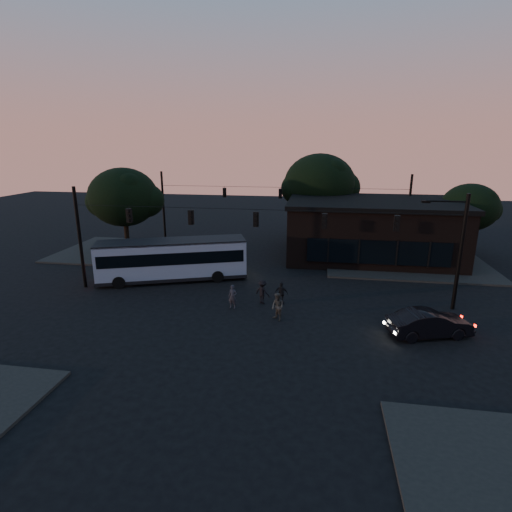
# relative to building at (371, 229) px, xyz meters

# --- Properties ---
(ground) EXTENTS (120.00, 120.00, 0.00)m
(ground) POSITION_rel_building_xyz_m (-9.00, -15.97, -2.71)
(ground) COLOR black
(ground) RESTS_ON ground
(sidewalk_far_right) EXTENTS (14.00, 10.00, 0.15)m
(sidewalk_far_right) POSITION_rel_building_xyz_m (3.00, -1.97, -2.63)
(sidewalk_far_right) COLOR black
(sidewalk_far_right) RESTS_ON ground
(sidewalk_far_left) EXTENTS (14.00, 10.00, 0.15)m
(sidewalk_far_left) POSITION_rel_building_xyz_m (-23.00, -1.97, -2.63)
(sidewalk_far_left) COLOR black
(sidewalk_far_left) RESTS_ON ground
(building) EXTENTS (15.40, 10.41, 5.40)m
(building) POSITION_rel_building_xyz_m (0.00, 0.00, 0.00)
(building) COLOR black
(building) RESTS_ON ground
(tree_behind) EXTENTS (7.60, 7.60, 9.43)m
(tree_behind) POSITION_rel_building_xyz_m (-5.00, 6.03, 3.48)
(tree_behind) COLOR black
(tree_behind) RESTS_ON ground
(tree_right) EXTENTS (5.20, 5.20, 6.86)m
(tree_right) POSITION_rel_building_xyz_m (9.00, 2.03, 1.93)
(tree_right) COLOR black
(tree_right) RESTS_ON ground
(tree_left) EXTENTS (6.40, 6.40, 8.30)m
(tree_left) POSITION_rel_building_xyz_m (-23.00, -2.97, 2.86)
(tree_left) COLOR black
(tree_left) RESTS_ON ground
(signal_rig_near) EXTENTS (26.24, 0.30, 7.50)m
(signal_rig_near) POSITION_rel_building_xyz_m (-9.00, -11.97, 1.74)
(signal_rig_near) COLOR black
(signal_rig_near) RESTS_ON ground
(signal_rig_far) EXTENTS (26.24, 0.30, 7.50)m
(signal_rig_far) POSITION_rel_building_xyz_m (-9.00, 4.03, 1.50)
(signal_rig_far) COLOR black
(signal_rig_far) RESTS_ON ground
(bus) EXTENTS (11.61, 6.37, 3.21)m
(bus) POSITION_rel_building_xyz_m (-16.04, -9.36, -0.91)
(bus) COLOR #828BA5
(bus) RESTS_ON ground
(car) EXTENTS (4.84, 2.85, 1.51)m
(car) POSITION_rel_building_xyz_m (1.46, -16.23, -1.95)
(car) COLOR black
(car) RESTS_ON ground
(pedestrian_a) EXTENTS (0.62, 0.45, 1.57)m
(pedestrian_a) POSITION_rel_building_xyz_m (-10.20, -14.09, -1.92)
(pedestrian_a) COLOR #22222B
(pedestrian_a) RESTS_ON ground
(pedestrian_b) EXTENTS (1.05, 1.05, 1.72)m
(pedestrian_b) POSITION_rel_building_xyz_m (-7.10, -15.50, -1.85)
(pedestrian_b) COLOR #34332F
(pedestrian_b) RESTS_ON ground
(pedestrian_c) EXTENTS (0.97, 0.55, 1.56)m
(pedestrian_c) POSITION_rel_building_xyz_m (-7.12, -12.95, -1.93)
(pedestrian_c) COLOR black
(pedestrian_c) RESTS_ON ground
(pedestrian_d) EXTENTS (1.22, 1.02, 1.64)m
(pedestrian_d) POSITION_rel_building_xyz_m (-8.39, -13.00, -1.89)
(pedestrian_d) COLOR black
(pedestrian_d) RESTS_ON ground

